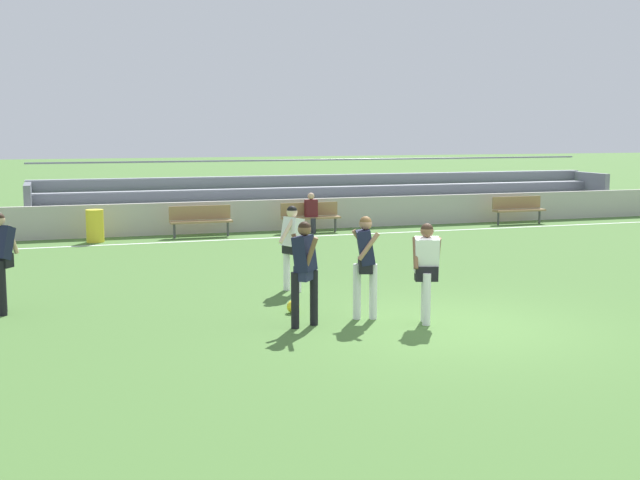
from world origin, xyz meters
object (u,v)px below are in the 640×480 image
bleacher_stand (340,196)px  player_dark_dropping_back (0,254)px  bench_centre_sideline (310,214)px  bench_far_right (201,218)px  player_white_trailing_run (292,241)px  spectator_seated (311,210)px  trash_bin (95,226)px  player_dark_wide_left (305,264)px  player_white_on_ball (426,264)px  soccer_ball (293,307)px  bench_near_wall_gap (518,207)px  player_dark_wide_right (365,258)px

bleacher_stand → player_dark_dropping_back: (-10.17, -11.45, 0.18)m
player_dark_dropping_back → bench_centre_sideline: bearing=47.0°
bench_far_right → player_white_trailing_run: (0.25, -8.56, 0.44)m
spectator_seated → bleacher_stand: bearing=55.0°
trash_bin → player_dark_wide_left: (2.60, -11.16, 0.55)m
player_white_on_ball → soccer_ball: 2.43m
player_dark_wide_left → soccer_ball: bearing=84.1°
bench_centre_sideline → player_white_on_ball: bearing=-98.7°
spectator_seated → player_white_on_ball: (-1.81, -11.66, 0.26)m
bench_near_wall_gap → bench_far_right: size_ratio=1.00×
trash_bin → player_dark_wide_right: 11.60m
player_white_on_ball → player_dark_dropping_back: (-6.49, 2.88, 0.07)m
player_white_on_ball → player_white_trailing_run: size_ratio=0.98×
bench_centre_sideline → bench_far_right: bearing=180.0°
bleacher_stand → bench_near_wall_gap: size_ratio=11.19×
player_dark_wide_right → bench_centre_sideline: bearing=76.8°
bleacher_stand → player_dark_wide_right: bleacher_stand is taller
player_white_on_ball → player_white_trailing_run: 3.47m
bleacher_stand → bench_near_wall_gap: bleacher_stand is taller
bench_near_wall_gap → bench_far_right: 10.57m
bench_centre_sideline → player_white_on_ball: (-1.81, -11.78, 0.42)m
soccer_ball → player_dark_dropping_back: bearing=162.3°
player_dark_wide_right → trash_bin: bearing=108.6°
spectator_seated → player_white_on_ball: bearing=-98.8°
player_dark_wide_left → soccer_ball: (0.10, 0.98, -0.89)m
player_dark_wide_right → player_white_trailing_run: 2.67m
player_white_on_ball → bench_far_right: bearing=97.4°
player_dark_wide_right → player_dark_dropping_back: size_ratio=0.99×
bench_centre_sideline → player_dark_dropping_back: bearing=-133.0°
bleacher_stand → player_white_trailing_run: bearing=-114.1°
spectator_seated → player_dark_dropping_back: 12.09m
player_white_trailing_run → bench_near_wall_gap: bearing=39.7°
bench_far_right → spectator_seated: spectator_seated is taller
bench_centre_sideline → trash_bin: trash_bin is taller
trash_bin → player_dark_wide_left: bearing=-76.9°
bench_near_wall_gap → player_white_on_ball: player_white_on_ball is taller
bench_centre_sideline → trash_bin: size_ratio=1.99×
bench_near_wall_gap → player_dark_wide_right: (-9.85, -11.19, 0.47)m
bleacher_stand → player_white_on_ball: 14.79m
bench_far_right → bench_centre_sideline: bearing=0.0°
bench_near_wall_gap → bench_far_right: same height
trash_bin → bench_centre_sideline: bearing=1.9°
trash_bin → player_white_trailing_run: size_ratio=0.55×
trash_bin → player_dark_wide_left: 11.48m
bench_far_right → spectator_seated: (3.34, -0.12, 0.16)m
spectator_seated → soccer_ball: (-3.63, -10.28, -0.59)m
trash_bin → spectator_seated: bearing=0.9°
bench_near_wall_gap → player_dark_wide_right: 14.92m
trash_bin → bench_far_right: bearing=4.1°
bleacher_stand → player_dark_dropping_back: bearing=-131.6°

